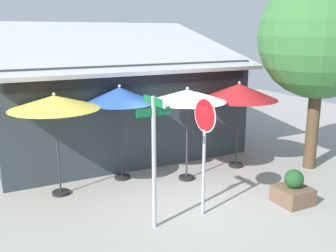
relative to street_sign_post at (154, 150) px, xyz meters
The scene contains 10 objects.
ground_plane 2.56m from the street_sign_post, 32.06° to the left, with size 28.00×28.00×0.10m, color #9E9B93.
cafe_building 6.12m from the street_sign_post, 79.24° to the left, with size 8.32×5.88×4.46m.
street_sign_post is the anchor object (origin of this frame).
stop_sign 1.25m from the street_sign_post, ahead, with size 0.07×0.76×2.71m.
patio_umbrella_mustard_left 3.09m from the street_sign_post, 118.43° to the left, with size 2.22×2.22×2.65m.
patio_umbrella_royal_blue_center 3.06m from the street_sign_post, 83.06° to the left, with size 1.93×1.93×2.70m.
patio_umbrella_ivory_right 2.95m from the street_sign_post, 46.57° to the left, with size 2.11×2.11×2.64m.
patio_umbrella_crimson_far_right 4.55m from the street_sign_post, 30.75° to the left, with size 2.31×2.31×2.66m.
shade_tree 6.49m from the street_sign_post, 10.62° to the left, with size 3.84×3.58×5.75m.
sidewalk_planter 3.80m from the street_sign_post, ahead, with size 0.78×0.78×0.86m.
Camera 1 is at (-4.69, -7.75, 4.08)m, focal length 40.85 mm.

